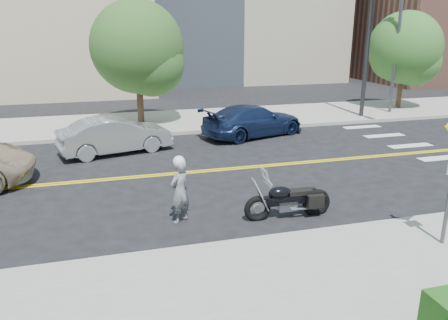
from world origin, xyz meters
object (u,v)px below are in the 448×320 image
motorcycle (289,192)px  parked_car_blue (253,121)px  motorcyclist (180,190)px  parked_car_silver (115,135)px

motorcycle → parked_car_blue: size_ratio=0.47×
parked_car_blue → motorcycle: bearing=148.7°
motorcyclist → parked_car_blue: 8.79m
parked_car_blue → motorcyclist: bearing=131.5°
motorcyclist → motorcycle: bearing=134.8°
motorcyclist → motorcycle: size_ratio=0.77×
motorcyclist → parked_car_silver: size_ratio=0.41×
motorcyclist → parked_car_blue: (4.42, 7.59, -0.16)m
motorcycle → parked_car_silver: 7.88m
motorcyclist → motorcycle: motorcyclist is taller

